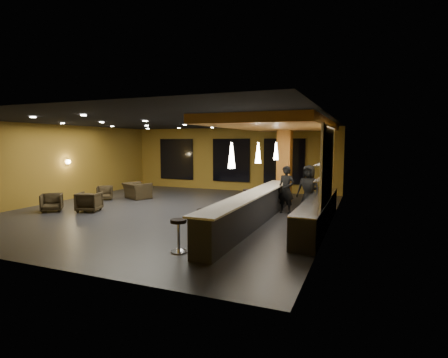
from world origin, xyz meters
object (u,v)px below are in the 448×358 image
at_px(pendant_1, 258,153).
at_px(bar_stool_1, 204,220).
at_px(bar_counter, 253,210).
at_px(armchair_b, 89,202).
at_px(bar_stool_0, 179,231).
at_px(staff_a, 286,190).
at_px(bar_stool_5, 257,194).
at_px(bar_stool_4, 248,197).
at_px(armchair_c, 105,193).
at_px(prep_counter, 318,214).
at_px(armchair_d, 137,191).
at_px(pendant_0, 232,155).
at_px(column, 284,164).
at_px(bar_stool_3, 236,204).
at_px(armchair_a, 52,203).
at_px(pendant_2, 276,151).
at_px(bar_stool_2, 227,212).
at_px(staff_b, 311,191).
at_px(staff_c, 309,189).

distance_m(pendant_1, bar_stool_1, 3.32).
relative_size(bar_counter, bar_stool_1, 9.40).
xyz_separation_m(armchair_b, bar_stool_0, (5.80, -3.16, 0.15)).
xyz_separation_m(staff_a, bar_stool_5, (-1.48, 1.17, -0.42)).
bearing_deg(bar_stool_4, armchair_c, 178.99).
distance_m(prep_counter, pendant_1, 2.77).
bearing_deg(armchair_c, armchair_d, -1.95).
bearing_deg(armchair_d, pendant_0, 167.09).
xyz_separation_m(column, bar_stool_3, (-0.91, -3.81, -1.27)).
xyz_separation_m(pendant_0, pendant_1, (0.00, 2.50, 0.00)).
distance_m(prep_counter, armchair_a, 10.07).
bearing_deg(pendant_2, armchair_b, -153.35).
height_order(column, bar_stool_0, column).
relative_size(armchair_c, bar_stool_0, 0.87).
relative_size(staff_a, bar_stool_5, 2.39).
distance_m(staff_a, armchair_a, 9.14).
bearing_deg(armchair_d, pendant_1, -176.76).
height_order(column, staff_a, column).
distance_m(bar_stool_3, bar_stool_5, 2.62).
bearing_deg(bar_stool_1, pendant_2, 81.82).
bearing_deg(bar_counter, column, 90.00).
relative_size(column, armchair_b, 4.17).
xyz_separation_m(prep_counter, bar_stool_2, (-2.68, -1.13, 0.05)).
xyz_separation_m(bar_stool_4, bar_stool_5, (-0.04, 1.39, -0.07)).
bearing_deg(armchair_d, bar_stool_5, -152.57).
bearing_deg(bar_stool_0, staff_b, 71.28).
relative_size(pendant_1, armchair_a, 0.90).
relative_size(prep_counter, bar_stool_2, 8.03).
xyz_separation_m(staff_b, armchair_b, (-8.03, -3.44, -0.40)).
bearing_deg(pendant_2, staff_b, 4.75).
bearing_deg(column, bar_stool_3, -103.43).
relative_size(pendant_0, bar_stool_1, 0.82).
distance_m(bar_counter, pendant_2, 3.52).
xyz_separation_m(armchair_c, bar_stool_5, (7.12, 1.26, 0.16)).
distance_m(armchair_d, bar_stool_5, 5.92).
xyz_separation_m(pendant_2, armchair_d, (-6.79, 0.00, -1.97)).
relative_size(bar_counter, pendant_2, 11.43).
relative_size(armchair_a, bar_stool_5, 1.02).
xyz_separation_m(staff_b, bar_stool_1, (-2.16, -5.30, -0.24)).
distance_m(staff_b, bar_stool_2, 4.31).
distance_m(column, bar_stool_2, 5.43).
xyz_separation_m(pendant_2, bar_stool_2, (-0.68, -3.63, -1.87)).
bearing_deg(bar_stool_2, column, 82.60).
distance_m(staff_b, bar_stool_5, 2.33).
bearing_deg(armchair_c, bar_stool_2, -57.92).
distance_m(pendant_0, staff_c, 5.11).
height_order(pendant_2, armchair_d, pendant_2).
bearing_deg(bar_stool_0, prep_counter, 54.68).
height_order(armchair_b, bar_stool_4, bar_stool_4).
height_order(staff_b, bar_stool_3, staff_b).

